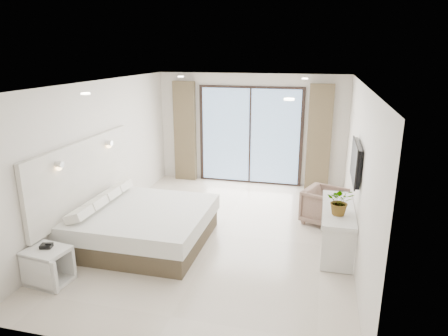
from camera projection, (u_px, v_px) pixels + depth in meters
The scene contains 8 objects.
ground at pixel (219, 234), 7.27m from camera, with size 6.20×6.20×0.00m, color beige.
room_shell at pixel (218, 141), 7.50m from camera, with size 4.62×6.22×2.72m.
bed at pixel (142, 225), 6.89m from camera, with size 2.19×2.09×0.75m.
nightstand at pixel (48, 266), 5.68m from camera, with size 0.63×0.54×0.52m.
phone at pixel (46, 246), 5.65m from camera, with size 0.16×0.12×0.05m, color black.
console_desk at pixel (338, 219), 6.53m from camera, with size 0.50×1.60×0.77m.
plant at pixel (340, 204), 6.13m from camera, with size 0.40×0.45×0.35m, color #33662D.
armchair at pixel (325, 204), 7.65m from camera, with size 0.73×0.69×0.76m, color #8A685A.
Camera 1 is at (1.67, -6.41, 3.21)m, focal length 32.00 mm.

